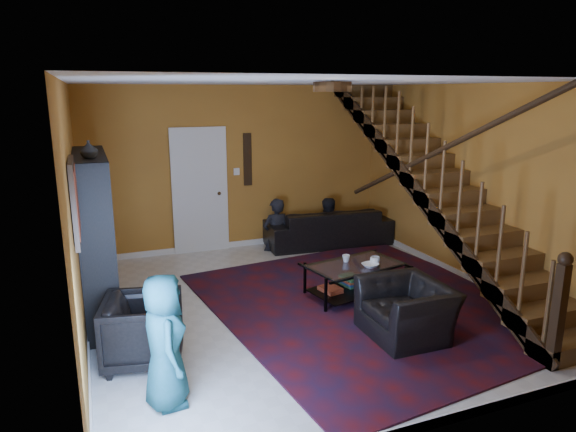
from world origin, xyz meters
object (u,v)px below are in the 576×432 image
Objects in this scene: sofa at (328,227)px; coffee_table at (354,278)px; armchair_left at (144,330)px; armchair_right at (406,310)px; bookshelf at (97,240)px.

coffee_table is at bearing 77.02° from sofa.
armchair_left reaches higher than armchair_right.
bookshelf reaches higher than armchair_left.
armchair_right is 1.21m from coffee_table.
bookshelf is 2.08× the size of armchair_right.
coffee_table is at bearing -63.00° from armchair_left.
sofa is (3.90, 1.70, -0.64)m from bookshelf.
armchair_right is at bearing -30.60° from bookshelf.
sofa is at bearing 72.43° from coffee_table.
bookshelf reaches higher than armchair_right.
sofa is 3.64m from armchair_right.
armchair_left reaches higher than coffee_table.
sofa is 4.70m from armchair_left.
armchair_right is (3.15, -1.86, -0.65)m from bookshelf.
sofa reaches higher than coffee_table.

